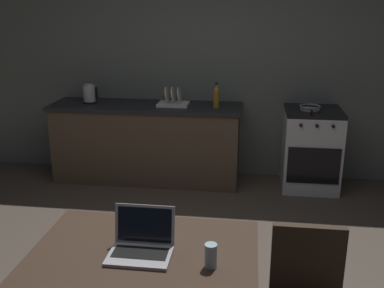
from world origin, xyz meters
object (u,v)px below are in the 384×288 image
dining_table (143,266)px  bottle (216,96)px  drinking_glass (211,256)px  laptop (141,245)px  electric_kettle (89,94)px  frying_pan (310,108)px  dish_rack (173,101)px  stove_oven (311,149)px

dining_table → bottle: 2.82m
bottle → drinking_glass: bearing=-85.8°
laptop → electric_kettle: electric_kettle is taller
laptop → frying_pan: 3.05m
drinking_glass → dish_rack: size_ratio=0.36×
electric_kettle → dish_rack: bearing=0.0°
electric_kettle → dish_rack: size_ratio=0.64×
dining_table → drinking_glass: 0.39m
stove_oven → frying_pan: 0.47m
dining_table → frying_pan: bearing=67.7°
drinking_glass → stove_oven: bearing=73.9°
dining_table → bottle: bearing=87.0°
bottle → drinking_glass: size_ratio=2.23×
frying_pan → bottle: bearing=-178.9°
laptop → drinking_glass: bearing=-16.2°
stove_oven → laptop: size_ratio=2.79×
dish_rack → bottle: bearing=-5.9°
stove_oven → laptop: bearing=-113.0°
electric_kettle → bottle: (1.45, -0.05, 0.03)m
frying_pan → dish_rack: 1.49m
stove_oven → drinking_glass: (-0.84, -2.92, 0.36)m
frying_pan → laptop: bearing=-112.4°
dish_rack → dining_table: bearing=-83.3°
frying_pan → drinking_glass: (-0.80, -2.89, -0.11)m
stove_oven → drinking_glass: bearing=-106.1°
dining_table → laptop: 0.12m
laptop → drinking_glass: laptop is taller
bottle → dish_rack: bearing=174.1°
electric_kettle → bottle: size_ratio=0.79×
frying_pan → dish_rack: (-1.49, 0.03, 0.02)m
laptop → drinking_glass: size_ratio=2.58×
electric_kettle → dish_rack: (0.97, 0.00, -0.06)m
stove_oven → drinking_glass: stove_oven is taller
frying_pan → dish_rack: size_ratio=1.17×
laptop → frying_pan: bearing=63.4°
frying_pan → drinking_glass: frying_pan is taller
dining_table → electric_kettle: electric_kettle is taller
dining_table → dish_rack: size_ratio=3.46×
stove_oven → dining_table: (-1.20, -2.84, 0.23)m
electric_kettle → frying_pan: bearing=-0.7°
frying_pan → dining_table: bearing=-112.3°
laptop → dish_rack: bearing=92.4°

